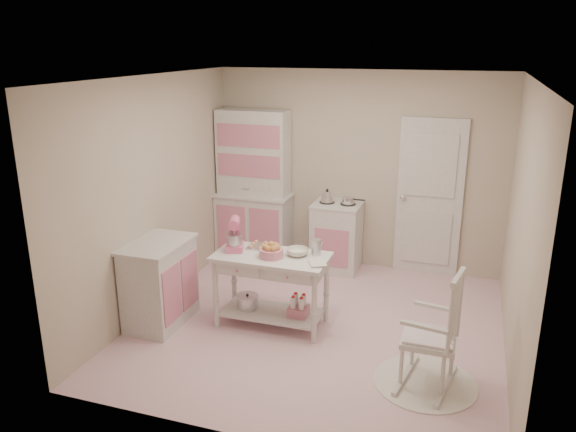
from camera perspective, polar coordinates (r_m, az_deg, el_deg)
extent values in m
plane|color=pink|center=(6.17, 3.00, -11.05)|extent=(3.80, 3.80, 0.00)
cube|color=white|center=(5.44, 3.44, 13.82)|extent=(3.80, 3.80, 0.04)
cube|color=beige|center=(7.46, 7.07, 4.57)|extent=(3.80, 0.04, 2.60)
cube|color=beige|center=(3.98, -4.09, -6.89)|extent=(3.80, 0.04, 2.60)
cube|color=beige|center=(6.41, -13.41, 2.11)|extent=(0.04, 3.80, 2.60)
cube|color=beige|center=(5.51, 22.62, -1.24)|extent=(0.04, 3.80, 2.60)
cube|color=silver|center=(7.38, 14.19, 1.78)|extent=(0.82, 0.05, 2.04)
cube|color=silver|center=(7.69, -3.58, 3.04)|extent=(1.06, 0.50, 2.08)
cube|color=silver|center=(7.46, 4.95, -2.09)|extent=(0.62, 0.57, 0.92)
cube|color=silver|center=(6.19, -12.90, -6.67)|extent=(0.54, 0.84, 0.92)
cylinder|color=white|center=(5.39, 13.75, -16.10)|extent=(0.92, 0.92, 0.01)
cube|color=silver|center=(5.11, 14.19, -10.99)|extent=(0.60, 0.79, 1.10)
cube|color=silver|center=(6.02, -1.68, -7.55)|extent=(1.20, 0.60, 0.80)
cube|color=#DC5D8A|center=(5.97, -5.46, -1.93)|extent=(0.28, 0.33, 0.34)
cube|color=silver|center=(6.06, -2.47, -3.18)|extent=(0.34, 0.24, 0.02)
cylinder|color=#CE768F|center=(5.79, -1.70, -3.77)|extent=(0.25, 0.25, 0.09)
imported|color=silver|center=(5.84, 0.95, -3.69)|extent=(0.23, 0.23, 0.07)
cylinder|color=silver|center=(5.85, 2.88, -3.17)|extent=(0.10, 0.10, 0.17)
imported|color=silver|center=(5.62, 2.19, -4.84)|extent=(0.24, 0.26, 0.02)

